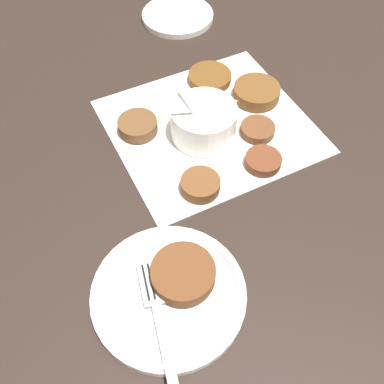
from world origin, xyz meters
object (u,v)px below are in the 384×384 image
fritter_on_plate (183,274)px  fork (157,306)px  serving_plate (169,294)px  sauce_bowl (204,123)px  extra_saucer (178,16)px

fritter_on_plate → fork: fritter_on_plate is taller
serving_plate → fritter_on_plate: 0.03m
sauce_bowl → fork: bearing=-130.1°
sauce_bowl → fritter_on_plate: bearing=-125.1°
sauce_bowl → extra_saucer: sauce_bowl is taller
serving_plate → extra_saucer: bearing=61.6°
fritter_on_plate → fork: size_ratio=0.50×
serving_plate → extra_saucer: (0.29, 0.54, -0.00)m
fork → extra_saucer: fork is taller
sauce_bowl → fork: 0.31m
sauce_bowl → serving_plate: sauce_bowl is taller
fork → sauce_bowl: bearing=49.9°
sauce_bowl → fritter_on_plate: sauce_bowl is taller
fritter_on_plate → extra_saucer: fritter_on_plate is taller
fritter_on_plate → fork: 0.05m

